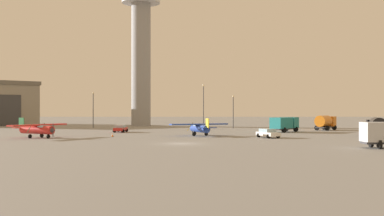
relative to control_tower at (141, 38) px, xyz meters
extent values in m
plane|color=gray|center=(11.77, -61.19, -22.44)|extent=(400.00, 400.00, 0.00)
cylinder|color=gray|center=(0.00, 0.00, -6.68)|extent=(4.94, 4.94, 31.52)
cylinder|color=silver|center=(0.00, 0.00, 9.38)|extent=(9.78, 9.78, 0.60)
cylinder|color=red|center=(-10.40, -49.69, -21.19)|extent=(6.14, 4.34, 1.27)
cone|color=#38383D|center=(-7.44, -51.44, -21.19)|extent=(1.24, 1.23, 0.89)
cube|color=#38383D|center=(-7.44, -51.44, -21.19)|extent=(0.10, 0.12, 1.94)
cube|color=red|center=(-10.14, -49.85, -20.45)|extent=(6.53, 9.58, 0.20)
cylinder|color=#287A42|center=(-10.97, -51.25, -20.87)|extent=(0.58, 0.91, 1.39)
cylinder|color=#287A42|center=(-9.30, -48.44, -20.87)|extent=(0.58, 0.91, 1.39)
cube|color=#99B7C6|center=(-9.35, -50.32, -20.84)|extent=(1.48, 1.45, 0.72)
cone|color=red|center=(-13.36, -47.94, -21.09)|extent=(1.72, 1.55, 0.95)
cube|color=#287A42|center=(-13.36, -47.94, -20.27)|extent=(1.03, 0.68, 1.74)
cube|color=red|center=(-13.36, -47.94, -20.93)|extent=(2.36, 3.11, 0.10)
cylinder|color=black|center=(-8.29, -50.94, -22.13)|extent=(0.46, 0.61, 0.61)
cylinder|color=black|center=(-11.15, -50.55, -22.13)|extent=(0.46, 0.61, 0.61)
cylinder|color=black|center=(-10.00, -48.62, -22.13)|extent=(0.46, 0.61, 0.61)
cylinder|color=#2847A8|center=(14.32, -44.15, -21.24)|extent=(3.29, 6.14, 1.21)
cone|color=#38383D|center=(13.16, -41.07, -21.24)|extent=(1.11, 1.12, 0.85)
cube|color=#38383D|center=(13.16, -41.07, -21.24)|extent=(0.11, 0.09, 1.86)
cube|color=#2847A8|center=(14.22, -43.88, -20.54)|extent=(9.68, 4.82, 0.20)
cylinder|color=gold|center=(15.68, -43.32, -20.94)|extent=(0.93, 0.41, 1.33)
cylinder|color=gold|center=(12.75, -44.43, -20.94)|extent=(0.93, 0.41, 1.33)
cube|color=#99B7C6|center=(13.91, -43.05, -20.91)|extent=(1.29, 1.35, 0.69)
cone|color=#2847A8|center=(15.48, -47.23, -21.15)|extent=(1.33, 1.60, 0.91)
cube|color=gold|center=(15.48, -47.23, -20.36)|extent=(0.49, 1.05, 1.66)
cube|color=#2847A8|center=(15.48, -47.23, -21.00)|extent=(3.06, 1.86, 0.10)
cylinder|color=black|center=(13.49, -41.95, -22.14)|extent=(0.61, 0.36, 0.59)
cylinder|color=black|center=(15.40, -43.95, -22.14)|extent=(0.61, 0.36, 0.59)
cylinder|color=black|center=(13.38, -44.71, -22.14)|extent=(0.61, 0.36, 0.59)
cube|color=#38383D|center=(30.59, -31.65, -21.82)|extent=(5.95, 6.38, 0.24)
cube|color=teal|center=(32.22, -29.81, -20.67)|extent=(3.06, 3.02, 2.05)
cube|color=#99B7C6|center=(32.81, -29.14, -20.26)|extent=(1.58, 1.40, 1.02)
cube|color=teal|center=(29.86, -32.48, -20.67)|extent=(4.85, 5.04, 2.05)
cylinder|color=black|center=(31.37, -29.15, -21.94)|extent=(0.93, 0.87, 1.00)
cylinder|color=black|center=(32.98, -30.57, -21.94)|extent=(0.93, 0.87, 1.00)
cylinder|color=black|center=(28.43, -32.48, -21.94)|extent=(0.93, 0.87, 1.00)
cylinder|color=black|center=(30.05, -33.90, -21.94)|extent=(0.93, 0.87, 1.00)
cube|color=#B7BABF|center=(34.55, -68.20, -20.61)|extent=(4.66, 2.67, 2.18)
cylinder|color=black|center=(33.57, -67.11, -21.94)|extent=(0.31, 1.01, 1.00)
cylinder|color=black|center=(33.65, -69.37, -21.94)|extent=(0.31, 1.01, 1.00)
cube|color=#38383D|center=(40.60, -23.61, -21.82)|extent=(5.14, 5.77, 0.24)
cube|color=orange|center=(41.90, -21.97, -20.66)|extent=(2.92, 2.79, 2.07)
cube|color=#99B7C6|center=(42.37, -21.38, -20.25)|extent=(1.67, 1.35, 1.04)
cylinder|color=orange|center=(40.01, -24.37, -20.55)|extent=(4.22, 4.48, 2.30)
cylinder|color=black|center=(41.01, -21.34, -21.94)|extent=(0.95, 0.84, 1.00)
cylinder|color=black|center=(42.73, -22.70, -21.94)|extent=(0.95, 0.84, 1.00)
cylinder|color=black|center=(38.66, -24.30, -21.94)|extent=(0.95, 0.84, 1.00)
cylinder|color=black|center=(40.38, -25.66, -21.94)|extent=(0.95, 0.84, 1.00)
cube|color=#38383D|center=(42.76, -45.21, -21.82)|extent=(3.27, 6.46, 0.24)
cube|color=black|center=(43.26, -43.04, -20.76)|extent=(2.74, 2.23, 1.87)
cube|color=#99B7C6|center=(43.44, -42.25, -20.39)|extent=(2.02, 0.54, 0.94)
cylinder|color=black|center=(42.53, -46.20, -20.55)|extent=(3.17, 4.56, 2.30)
cylinder|color=black|center=(42.19, -42.85, -21.94)|extent=(1.04, 0.49, 1.00)
cylinder|color=black|center=(44.30, -43.34, -21.94)|extent=(1.04, 0.49, 1.00)
cylinder|color=black|center=(41.28, -46.77, -21.94)|extent=(1.04, 0.49, 1.00)
cube|color=white|center=(24.69, -49.20, -21.84)|extent=(3.35, 4.71, 0.55)
cube|color=#99B7C6|center=(24.60, -49.00, -21.32)|extent=(2.45, 2.87, 0.50)
cylinder|color=black|center=(26.01, -50.20, -22.12)|extent=(0.66, 0.41, 0.64)
cylinder|color=black|center=(24.46, -50.84, -22.12)|extent=(0.66, 0.41, 0.64)
cylinder|color=black|center=(24.91, -47.55, -22.12)|extent=(0.66, 0.41, 0.64)
cylinder|color=black|center=(23.36, -48.20, -22.12)|extent=(0.66, 0.41, 0.64)
cube|color=red|center=(-0.37, -32.25, -21.84)|extent=(2.10, 4.66, 0.55)
cube|color=#99B7C6|center=(-0.39, -32.48, -21.32)|extent=(1.76, 2.66, 0.50)
cylinder|color=black|center=(-1.02, -30.69, -22.12)|extent=(0.65, 0.23, 0.64)
cylinder|color=black|center=(0.55, -30.83, -22.12)|extent=(0.65, 0.23, 0.64)
cylinder|color=black|center=(-1.28, -33.67, -22.12)|extent=(0.65, 0.23, 0.64)
cylinder|color=black|center=(0.29, -33.81, -22.12)|extent=(0.65, 0.23, 0.64)
cylinder|color=#38383D|center=(-10.03, -10.70, -18.51)|extent=(0.18, 0.18, 7.85)
sphere|color=#F9E5B2|center=(-10.03, -10.70, -14.36)|extent=(0.44, 0.44, 0.44)
cylinder|color=#38383D|center=(15.83, -7.99, -17.56)|extent=(0.18, 0.18, 9.75)
sphere|color=#F9E5B2|center=(15.83, -7.99, -12.47)|extent=(0.44, 0.44, 0.44)
cylinder|color=#38383D|center=(22.40, -14.18, -18.93)|extent=(0.18, 0.18, 7.02)
sphere|color=#F9E5B2|center=(22.40, -14.18, -15.20)|extent=(0.44, 0.44, 0.44)
cube|color=black|center=(0.57, -46.82, -22.42)|extent=(0.36, 0.36, 0.04)
cone|color=orange|center=(0.57, -46.82, -22.10)|extent=(0.30, 0.30, 0.60)
cylinder|color=white|center=(0.57, -46.82, -22.07)|extent=(0.21, 0.21, 0.08)
camera|label=1|loc=(13.08, -121.27, -18.00)|focal=44.34mm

